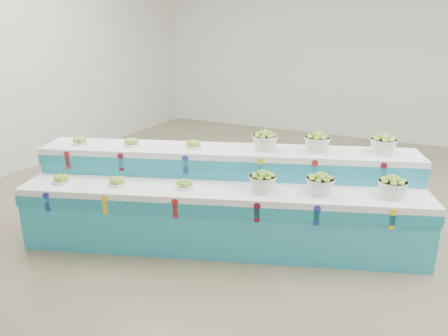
{
  "coord_description": "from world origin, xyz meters",
  "views": [
    {
      "loc": [
        1.33,
        -4.71,
        2.37
      ],
      "look_at": [
        -0.72,
        -0.66,
        0.87
      ],
      "focal_mm": 34.18,
      "sensor_mm": 36.0,
      "label": 1
    }
  ],
  "objects_px": {
    "basket_lower_left": "(263,182)",
    "display_stand": "(224,198)",
    "basket_upper_right": "(383,144)",
    "plate_upper_mid": "(131,142)"
  },
  "relations": [
    {
      "from": "display_stand",
      "to": "basket_upper_right",
      "type": "height_order",
      "value": "basket_upper_right"
    },
    {
      "from": "display_stand",
      "to": "basket_lower_left",
      "type": "relative_size",
      "value": 15.13
    },
    {
      "from": "plate_upper_mid",
      "to": "basket_upper_right",
      "type": "bearing_deg",
      "value": 19.91
    },
    {
      "from": "display_stand",
      "to": "basket_upper_right",
      "type": "distance_m",
      "value": 1.89
    },
    {
      "from": "plate_upper_mid",
      "to": "display_stand",
      "type": "bearing_deg",
      "value": 6.55
    },
    {
      "from": "basket_lower_left",
      "to": "basket_upper_right",
      "type": "relative_size",
      "value": 1.0
    },
    {
      "from": "display_stand",
      "to": "basket_lower_left",
      "type": "distance_m",
      "value": 0.61
    },
    {
      "from": "plate_upper_mid",
      "to": "basket_upper_right",
      "type": "height_order",
      "value": "basket_upper_right"
    },
    {
      "from": "basket_lower_left",
      "to": "display_stand",
      "type": "bearing_deg",
      "value": 168.19
    },
    {
      "from": "basket_lower_left",
      "to": "basket_upper_right",
      "type": "height_order",
      "value": "basket_upper_right"
    }
  ]
}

